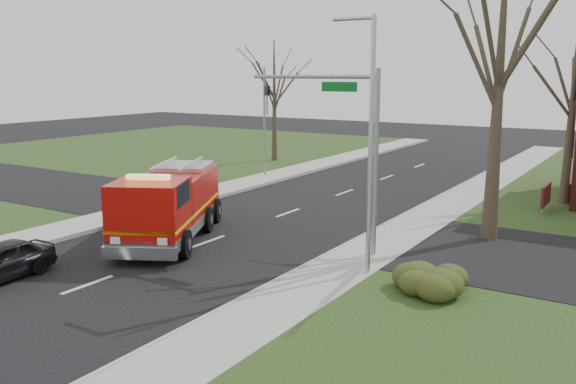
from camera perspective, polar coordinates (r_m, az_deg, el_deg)
The scene contains 12 objects.
ground at distance 24.65m, azimuth -7.47°, elevation -4.63°, with size 120.00×120.00×0.00m, color black.
sidewalk_right at distance 21.37m, azimuth 5.56°, elevation -6.86°, with size 2.40×80.00×0.15m, color #A0A09A.
sidewalk_left at distance 28.88m, azimuth -17.02°, elevation -2.55°, with size 2.40×80.00×0.15m, color #A0A09A.
health_center_sign at distance 31.61m, azimuth 22.99°, elevation -0.30°, with size 0.12×2.00×1.40m.
hedge_corner at distance 19.29m, azimuth 11.75°, elevation -7.47°, with size 2.80×2.00×0.90m, color #2C3814.
bare_tree_near at distance 24.90m, azimuth 19.30°, elevation 12.26°, with size 6.00×6.00×12.00m.
bare_tree_far at distance 33.49m, azimuth 25.29°, elevation 9.78°, with size 5.25×5.25×10.50m.
bare_tree_left at distance 45.81m, azimuth -1.30°, elevation 9.74°, with size 4.50×4.50×9.00m.
traffic_signal_mast at distance 22.20m, azimuth 5.23°, elevation 6.05°, with size 5.29×0.18×6.80m.
streetlight_pole at distance 19.59m, azimuth 7.61°, elevation 4.87°, with size 1.48×0.16×8.40m.
utility_pole_far at distance 39.15m, azimuth -2.22°, elevation 6.48°, with size 0.14×0.14×7.00m, color gray.
fire_engine at distance 24.91m, azimuth -11.12°, elevation -1.30°, with size 5.75×7.93×3.06m.
Camera 1 is at (15.22, -18.22, 6.64)m, focal length 38.00 mm.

